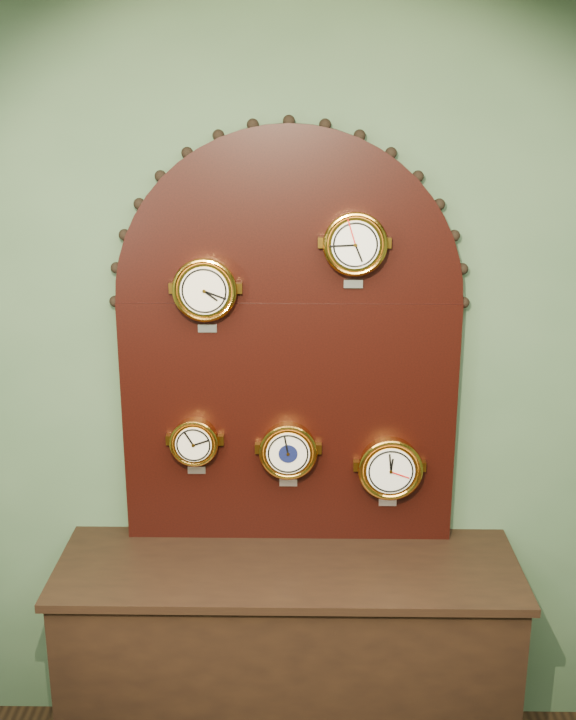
{
  "coord_description": "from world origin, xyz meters",
  "views": [
    {
      "loc": [
        0.04,
        -0.46,
        2.41
      ],
      "look_at": [
        0.0,
        2.25,
        1.58
      ],
      "focal_mm": 42.84,
      "sensor_mm": 36.0,
      "label": 1
    }
  ],
  "objects_px": {
    "display_board": "(289,331)",
    "arabic_clock": "(355,243)",
    "hygrometer": "(195,441)",
    "shop_counter": "(288,668)",
    "roman_clock": "(205,289)",
    "tide_clock": "(390,468)",
    "barometer": "(288,450)"
  },
  "relations": [
    {
      "from": "display_board",
      "to": "arabic_clock",
      "type": "xyz_separation_m",
      "value": [
        0.22,
        -0.07,
        0.32
      ]
    },
    {
      "from": "arabic_clock",
      "to": "hygrometer",
      "type": "distance_m",
      "value": 0.9
    },
    {
      "from": "shop_counter",
      "to": "display_board",
      "type": "height_order",
      "value": "display_board"
    },
    {
      "from": "display_board",
      "to": "roman_clock",
      "type": "height_order",
      "value": "display_board"
    },
    {
      "from": "tide_clock",
      "to": "arabic_clock",
      "type": "bearing_deg",
      "value": 179.82
    },
    {
      "from": "display_board",
      "to": "arabic_clock",
      "type": "height_order",
      "value": "display_board"
    },
    {
      "from": "shop_counter",
      "to": "roman_clock",
      "type": "height_order",
      "value": "roman_clock"
    },
    {
      "from": "shop_counter",
      "to": "display_board",
      "type": "xyz_separation_m",
      "value": [
        0.0,
        0.22,
        1.23
      ]
    },
    {
      "from": "roman_clock",
      "to": "display_board",
      "type": "bearing_deg",
      "value": 13.22
    },
    {
      "from": "shop_counter",
      "to": "hygrometer",
      "type": "relative_size",
      "value": 7.04
    },
    {
      "from": "shop_counter",
      "to": "arabic_clock",
      "type": "xyz_separation_m",
      "value": [
        0.22,
        0.15,
        1.55
      ]
    },
    {
      "from": "roman_clock",
      "to": "arabic_clock",
      "type": "height_order",
      "value": "arabic_clock"
    },
    {
      "from": "shop_counter",
      "to": "arabic_clock",
      "type": "bearing_deg",
      "value": 34.92
    },
    {
      "from": "display_board",
      "to": "roman_clock",
      "type": "distance_m",
      "value": 0.33
    },
    {
      "from": "barometer",
      "to": "tide_clock",
      "type": "bearing_deg",
      "value": -0.07
    },
    {
      "from": "arabic_clock",
      "to": "hygrometer",
      "type": "bearing_deg",
      "value": 179.89
    },
    {
      "from": "shop_counter",
      "to": "roman_clock",
      "type": "distance_m",
      "value": 1.43
    },
    {
      "from": "shop_counter",
      "to": "hygrometer",
      "type": "height_order",
      "value": "hygrometer"
    },
    {
      "from": "shop_counter",
      "to": "tide_clock",
      "type": "relative_size",
      "value": 5.65
    },
    {
      "from": "roman_clock",
      "to": "tide_clock",
      "type": "xyz_separation_m",
      "value": [
        0.65,
        -0.0,
        -0.65
      ]
    },
    {
      "from": "arabic_clock",
      "to": "shop_counter",
      "type": "bearing_deg",
      "value": -145.08
    },
    {
      "from": "display_board",
      "to": "shop_counter",
      "type": "bearing_deg",
      "value": -90.0
    },
    {
      "from": "tide_clock",
      "to": "display_board",
      "type": "bearing_deg",
      "value": 169.63
    },
    {
      "from": "arabic_clock",
      "to": "display_board",
      "type": "bearing_deg",
      "value": 163.25
    },
    {
      "from": "hygrometer",
      "to": "barometer",
      "type": "height_order",
      "value": "hygrometer"
    },
    {
      "from": "shop_counter",
      "to": "arabic_clock",
      "type": "distance_m",
      "value": 1.57
    },
    {
      "from": "display_board",
      "to": "tide_clock",
      "type": "height_order",
      "value": "display_board"
    },
    {
      "from": "shop_counter",
      "to": "display_board",
      "type": "bearing_deg",
      "value": 90.0
    },
    {
      "from": "shop_counter",
      "to": "roman_clock",
      "type": "bearing_deg",
      "value": 151.48
    },
    {
      "from": "hygrometer",
      "to": "tide_clock",
      "type": "bearing_deg",
      "value": -0.13
    },
    {
      "from": "barometer",
      "to": "tide_clock",
      "type": "height_order",
      "value": "barometer"
    },
    {
      "from": "display_board",
      "to": "barometer",
      "type": "xyz_separation_m",
      "value": [
        -0.0,
        -0.07,
        -0.42
      ]
    }
  ]
}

